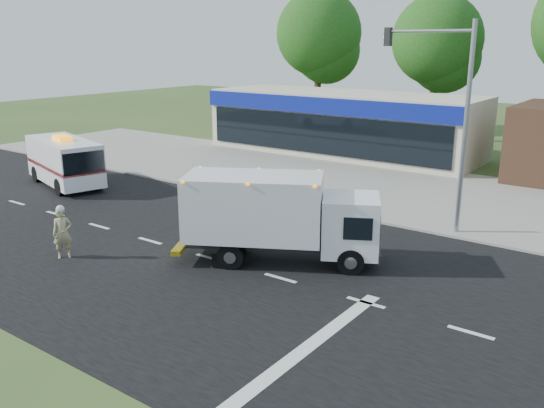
# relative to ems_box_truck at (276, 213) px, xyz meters

# --- Properties ---
(ground) EXTENTS (120.00, 120.00, 0.00)m
(ground) POSITION_rel_ems_box_truck_xyz_m (1.02, -1.15, -1.72)
(ground) COLOR #385123
(ground) RESTS_ON ground
(road_asphalt) EXTENTS (60.00, 14.00, 0.02)m
(road_asphalt) POSITION_rel_ems_box_truck_xyz_m (1.02, -1.15, -1.72)
(road_asphalt) COLOR black
(road_asphalt) RESTS_ON ground
(sidewalk) EXTENTS (60.00, 2.40, 0.12)m
(sidewalk) POSITION_rel_ems_box_truck_xyz_m (1.02, 7.05, -1.66)
(sidewalk) COLOR gray
(sidewalk) RESTS_ON ground
(parking_apron) EXTENTS (60.00, 9.00, 0.02)m
(parking_apron) POSITION_rel_ems_box_truck_xyz_m (1.02, 12.85, -1.71)
(parking_apron) COLOR gray
(parking_apron) RESTS_ON ground
(lane_markings) EXTENTS (55.20, 7.00, 0.01)m
(lane_markings) POSITION_rel_ems_box_truck_xyz_m (2.37, -2.50, -1.71)
(lane_markings) COLOR silver
(lane_markings) RESTS_ON road_asphalt
(ems_box_truck) EXTENTS (6.91, 5.04, 2.99)m
(ems_box_truck) POSITION_rel_ems_box_truck_xyz_m (0.00, 0.00, 0.00)
(ems_box_truck) COLOR black
(ems_box_truck) RESTS_ON ground
(emergency_worker) EXTENTS (0.71, 0.78, 1.89)m
(emergency_worker) POSITION_rel_ems_box_truck_xyz_m (-6.10, -4.04, -0.80)
(emergency_worker) COLOR tan
(emergency_worker) RESTS_ON ground
(ambulance_van) EXTENTS (5.91, 3.54, 2.61)m
(ambulance_van) POSITION_rel_ems_box_truck_xyz_m (-14.88, 2.23, -0.40)
(ambulance_van) COLOR white
(ambulance_van) RESTS_ON ground
(retail_strip_mall) EXTENTS (18.00, 6.20, 4.00)m
(retail_strip_mall) POSITION_rel_ems_box_truck_xyz_m (-7.98, 18.78, 0.29)
(retail_strip_mall) COLOR beige
(retail_strip_mall) RESTS_ON ground
(traffic_signal_pole) EXTENTS (3.51, 0.25, 8.00)m
(traffic_signal_pole) POSITION_rel_ems_box_truck_xyz_m (3.37, 6.45, 3.20)
(traffic_signal_pole) COLOR gray
(traffic_signal_pole) RESTS_ON ground
(background_trees) EXTENTS (36.77, 7.39, 12.10)m
(background_trees) POSITION_rel_ems_box_truck_xyz_m (0.17, 27.02, 5.66)
(background_trees) COLOR #332114
(background_trees) RESTS_ON ground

